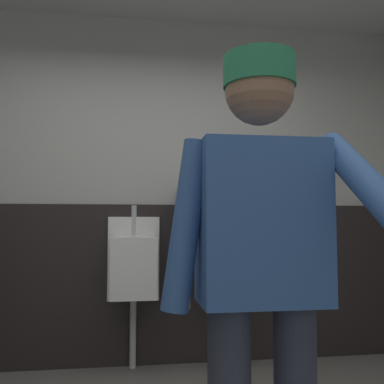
# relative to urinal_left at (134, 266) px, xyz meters

# --- Properties ---
(wall_back) EXTENTS (4.83, 0.12, 2.78)m
(wall_back) POSITION_rel_urinal_left_xyz_m (0.11, 0.22, 0.62)
(wall_back) COLOR #B2B2AD
(wall_back) RESTS_ON ground_plane
(wainscot_band_back) EXTENTS (4.23, 0.03, 1.25)m
(wainscot_band_back) POSITION_rel_urinal_left_xyz_m (0.11, 0.14, -0.15)
(wainscot_band_back) COLOR black
(wainscot_band_back) RESTS_ON ground_plane
(urinal_left) EXTENTS (0.40, 0.34, 1.24)m
(urinal_left) POSITION_rel_urinal_left_xyz_m (0.00, 0.00, 0.00)
(urinal_left) COLOR white
(urinal_left) RESTS_ON ground_plane
(urinal_middle) EXTENTS (0.40, 0.34, 1.24)m
(urinal_middle) POSITION_rel_urinal_left_xyz_m (0.75, 0.00, 0.00)
(urinal_middle) COLOR white
(urinal_middle) RESTS_ON ground_plane
(privacy_divider_panel) EXTENTS (0.04, 0.40, 0.90)m
(privacy_divider_panel) POSITION_rel_urinal_left_xyz_m (0.38, -0.07, 0.17)
(privacy_divider_panel) COLOR #4C4C51
(person) EXTENTS (0.63, 0.60, 1.67)m
(person) POSITION_rel_urinal_left_xyz_m (0.40, -1.92, 0.21)
(person) COLOR #2D3342
(person) RESTS_ON ground_plane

